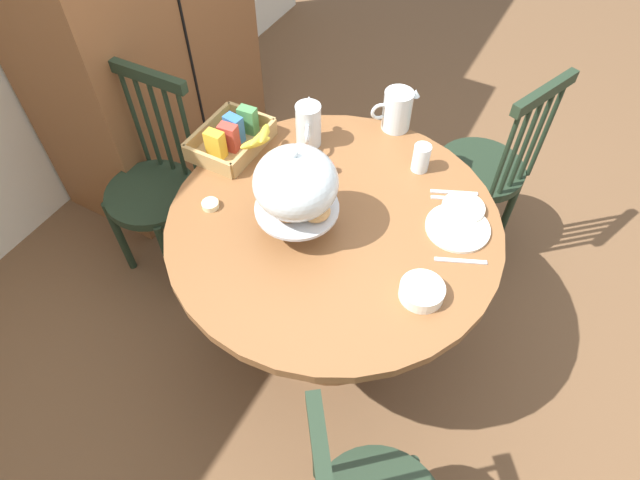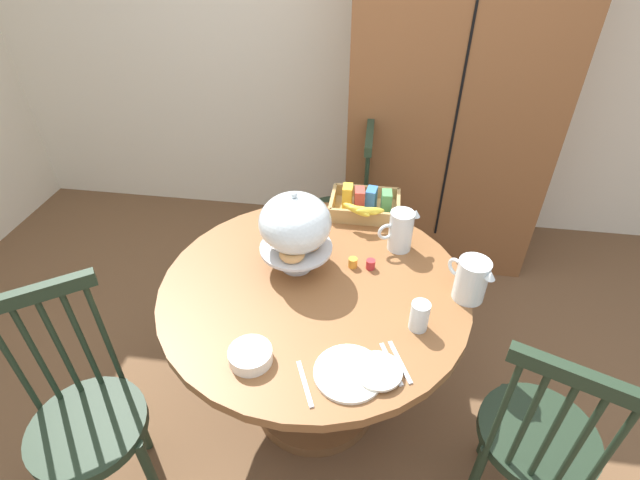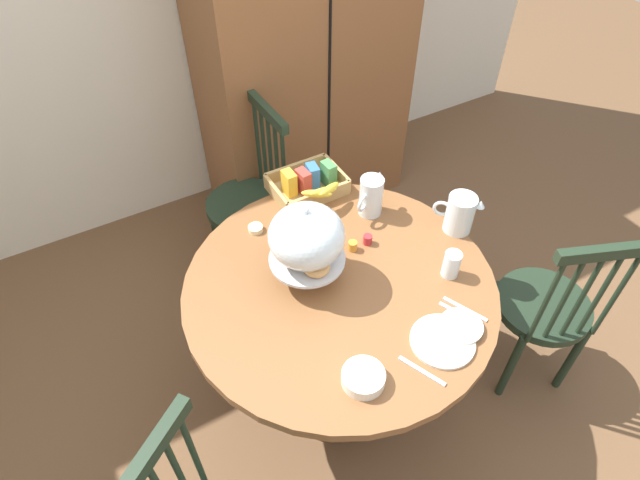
# 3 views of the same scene
# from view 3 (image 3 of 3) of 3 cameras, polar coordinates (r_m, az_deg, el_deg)

# --- Properties ---
(ground_plane) EXTENTS (10.00, 10.00, 0.00)m
(ground_plane) POSITION_cam_3_polar(r_m,az_deg,el_deg) (2.56, 5.11, -17.29)
(ground_plane) COLOR brown
(wooden_armoire) EXTENTS (1.18, 0.60, 1.96)m
(wooden_armoire) POSITION_cam_3_polar(r_m,az_deg,el_deg) (3.00, -1.86, 20.15)
(wooden_armoire) COLOR brown
(wooden_armoire) RESTS_ON ground_plane
(dining_table) EXTENTS (1.17, 1.17, 0.74)m
(dining_table) POSITION_cam_3_polar(r_m,az_deg,el_deg) (2.17, 1.98, -8.41)
(dining_table) COLOR brown
(dining_table) RESTS_ON ground_plane
(windsor_chair_near_window) EXTENTS (0.40, 0.40, 0.97)m
(windsor_chair_near_window) POSITION_cam_3_polar(r_m,az_deg,el_deg) (2.76, -7.46, 3.89)
(windsor_chair_near_window) COLOR #1E2D1E
(windsor_chair_near_window) RESTS_ON ground_plane
(windsor_chair_facing_door) EXTENTS (0.43, 0.43, 0.97)m
(windsor_chair_facing_door) POSITION_cam_3_polar(r_m,az_deg,el_deg) (2.47, 22.87, -6.85)
(windsor_chair_facing_door) COLOR #1E2D1E
(windsor_chair_facing_door) RESTS_ON ground_plane
(pastry_stand_with_dome) EXTENTS (0.28, 0.28, 0.34)m
(pastry_stand_with_dome) POSITION_cam_3_polar(r_m,az_deg,el_deg) (1.87, -1.43, 0.13)
(pastry_stand_with_dome) COLOR silver
(pastry_stand_with_dome) RESTS_ON dining_table
(orange_juice_pitcher) EXTENTS (0.15, 0.16, 0.17)m
(orange_juice_pitcher) POSITION_cam_3_polar(r_m,az_deg,el_deg) (2.21, 14.60, 2.59)
(orange_juice_pitcher) COLOR silver
(orange_juice_pitcher) RESTS_ON dining_table
(milk_pitcher) EXTENTS (0.17, 0.10, 0.18)m
(milk_pitcher) POSITION_cam_3_polar(r_m,az_deg,el_deg) (2.22, 5.42, 4.51)
(milk_pitcher) COLOR silver
(milk_pitcher) RESTS_ON dining_table
(cereal_basket) EXTENTS (0.32, 0.30, 0.12)m
(cereal_basket) POSITION_cam_3_polar(r_m,az_deg,el_deg) (2.33, -1.15, 6.00)
(cereal_basket) COLOR tan
(cereal_basket) RESTS_ON dining_table
(china_plate_large) EXTENTS (0.22, 0.22, 0.01)m
(china_plate_large) POSITION_cam_3_polar(r_m,az_deg,el_deg) (1.88, 12.90, -10.43)
(china_plate_large) COLOR white
(china_plate_large) RESTS_ON dining_table
(china_plate_small) EXTENTS (0.15, 0.15, 0.01)m
(china_plate_small) POSITION_cam_3_polar(r_m,az_deg,el_deg) (1.92, 14.79, -8.80)
(china_plate_small) COLOR white
(china_plate_small) RESTS_ON china_plate_large
(cereal_bowl) EXTENTS (0.14, 0.14, 0.04)m
(cereal_bowl) POSITION_cam_3_polar(r_m,az_deg,el_deg) (1.75, 4.62, -14.39)
(cereal_bowl) COLOR white
(cereal_bowl) RESTS_ON dining_table
(drinking_glass) EXTENTS (0.06, 0.06, 0.11)m
(drinking_glass) POSITION_cam_3_polar(r_m,az_deg,el_deg) (2.04, 13.81, -2.52)
(drinking_glass) COLOR silver
(drinking_glass) RESTS_ON dining_table
(butter_dish) EXTENTS (0.06, 0.06, 0.02)m
(butter_dish) POSITION_cam_3_polar(r_m,az_deg,el_deg) (2.19, -6.87, 1.23)
(butter_dish) COLOR beige
(butter_dish) RESTS_ON dining_table
(jam_jar_strawberry) EXTENTS (0.04, 0.04, 0.04)m
(jam_jar_strawberry) POSITION_cam_3_polar(r_m,az_deg,el_deg) (2.13, 5.09, 0.05)
(jam_jar_strawberry) COLOR #B7282D
(jam_jar_strawberry) RESTS_ON dining_table
(jam_jar_apricot) EXTENTS (0.04, 0.04, 0.04)m
(jam_jar_apricot) POSITION_cam_3_polar(r_m,az_deg,el_deg) (2.10, 3.49, -0.62)
(jam_jar_apricot) COLOR orange
(jam_jar_apricot) RESTS_ON dining_table
(table_knife) EXTENTS (0.08, 0.16, 0.01)m
(table_knife) POSITION_cam_3_polar(r_m,az_deg,el_deg) (1.97, 14.78, -7.68)
(table_knife) COLOR silver
(table_knife) RESTS_ON dining_table
(dinner_fork) EXTENTS (0.08, 0.16, 0.01)m
(dinner_fork) POSITION_cam_3_polar(r_m,az_deg,el_deg) (1.98, 15.16, -7.11)
(dinner_fork) COLOR silver
(dinner_fork) RESTS_ON dining_table
(soup_spoon) EXTENTS (0.08, 0.16, 0.01)m
(soup_spoon) POSITION_cam_3_polar(r_m,az_deg,el_deg) (1.81, 10.78, -13.52)
(soup_spoon) COLOR silver
(soup_spoon) RESTS_ON dining_table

